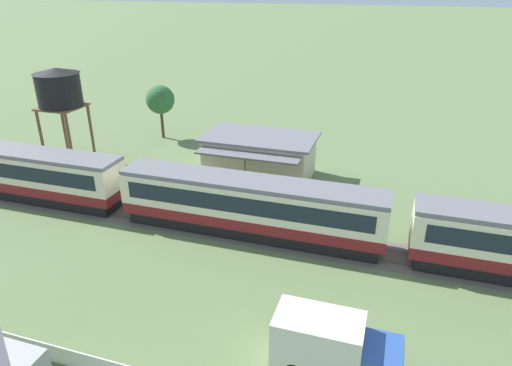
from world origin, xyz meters
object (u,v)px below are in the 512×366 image
water_tower (59,89)px  delivery_truck_blue (331,345)px  passenger_train (254,205)px  yard_tree_0 (160,100)px  station_building (260,156)px

water_tower → delivery_truck_blue: size_ratio=1.58×
water_tower → delivery_truck_blue: water_tower is taller
water_tower → delivery_truck_blue: (28.62, -18.31, -5.77)m
passenger_train → water_tower: (-21.51, 7.84, 4.85)m
delivery_truck_blue → yard_tree_0: size_ratio=0.97×
delivery_truck_blue → yard_tree_0: bearing=130.4°
water_tower → yard_tree_0: bearing=60.9°
delivery_truck_blue → yard_tree_0: 36.34m
delivery_truck_blue → water_tower: bearing=147.4°
station_building → yard_tree_0: 15.56m
delivery_truck_blue → passenger_train: bearing=124.2°
station_building → delivery_truck_blue: 22.74m
passenger_train → station_building: passenger_train is taller
station_building → delivery_truck_blue: bearing=-64.4°
passenger_train → yard_tree_0: bearing=133.7°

